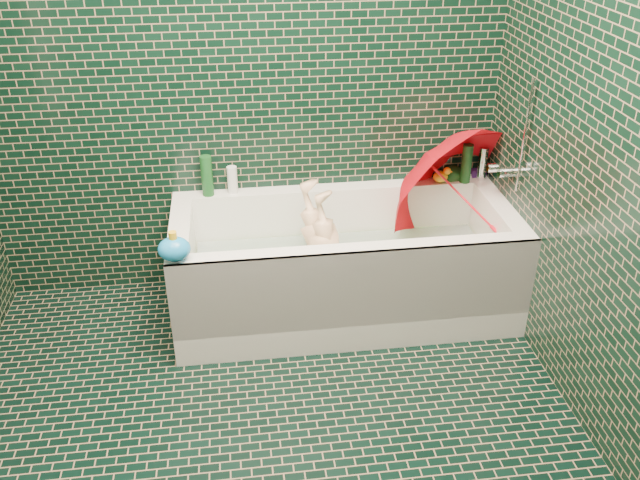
{
  "coord_description": "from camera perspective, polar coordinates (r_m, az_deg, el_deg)",
  "views": [
    {
      "loc": [
        -0.06,
        -1.88,
        2.08
      ],
      "look_at": [
        0.3,
        0.82,
        0.53
      ],
      "focal_mm": 38.0,
      "sensor_mm": 36.0,
      "label": 1
    }
  ],
  "objects": [
    {
      "name": "floor",
      "position": [
        2.8,
        -4.04,
        -18.44
      ],
      "size": [
        2.8,
        2.8,
        0.0
      ],
      "primitive_type": "plane",
      "color": "black",
      "rests_on": "ground"
    },
    {
      "name": "wall_back",
      "position": [
        3.38,
        -6.59,
        15.21
      ],
      "size": [
        2.8,
        0.0,
        2.8
      ],
      "primitive_type": "plane",
      "rotation": [
        1.57,
        0.0,
        0.0
      ],
      "color": "black",
      "rests_on": "floor"
    },
    {
      "name": "bathtub",
      "position": [
        3.47,
        2.05,
        -2.95
      ],
      "size": [
        1.7,
        0.75,
        0.55
      ],
      "color": "white",
      "rests_on": "floor"
    },
    {
      "name": "bath_mat",
      "position": [
        3.52,
        1.99,
        -3.57
      ],
      "size": [
        1.35,
        0.47,
        0.01
      ],
      "primitive_type": "cube",
      "color": "#53D22A",
      "rests_on": "bathtub"
    },
    {
      "name": "water",
      "position": [
        3.44,
        2.03,
        -1.56
      ],
      "size": [
        1.48,
        0.53,
        0.0
      ],
      "primitive_type": "cube",
      "color": "silver",
      "rests_on": "bathtub"
    },
    {
      "name": "faucet",
      "position": [
        3.44,
        15.78,
        6.13
      ],
      "size": [
        0.18,
        0.19,
        0.55
      ],
      "color": "silver",
      "rests_on": "wall_right"
    },
    {
      "name": "child",
      "position": [
        3.42,
        0.72,
        -1.54
      ],
      "size": [
        0.88,
        0.52,
        0.34
      ],
      "primitive_type": "imported",
      "rotation": [
        -1.39,
        0.0,
        -1.28
      ],
      "color": "beige",
      "rests_on": "bathtub"
    },
    {
      "name": "umbrella",
      "position": [
        3.54,
        11.9,
        3.56
      ],
      "size": [
        1.01,
        1.13,
        1.06
      ],
      "primitive_type": "imported",
      "rotation": [
        0.48,
        -0.35,
        0.42
      ],
      "color": "red",
      "rests_on": "bathtub"
    },
    {
      "name": "soap_bottle_a",
      "position": [
        3.77,
        12.21,
        4.96
      ],
      "size": [
        0.11,
        0.11,
        0.24
      ],
      "primitive_type": "imported",
      "rotation": [
        0.0,
        0.0,
        0.27
      ],
      "color": "white",
      "rests_on": "bathtub"
    },
    {
      "name": "soap_bottle_b",
      "position": [
        3.81,
        13.24,
        5.14
      ],
      "size": [
        0.09,
        0.09,
        0.19
      ],
      "primitive_type": "imported",
      "rotation": [
        0.0,
        0.0,
        0.09
      ],
      "color": "#491D6D",
      "rests_on": "bathtub"
    },
    {
      "name": "soap_bottle_c",
      "position": [
        3.74,
        11.4,
        4.85
      ],
      "size": [
        0.15,
        0.15,
        0.18
      ],
      "primitive_type": "imported",
      "rotation": [
        0.0,
        0.0,
        0.1
      ],
      "color": "#14481C",
      "rests_on": "bathtub"
    },
    {
      "name": "bottle_right_tall",
      "position": [
        3.7,
        12.23,
        6.31
      ],
      "size": [
        0.06,
        0.06,
        0.21
      ],
      "primitive_type": "cylinder",
      "rotation": [
        0.0,
        0.0,
        0.11
      ],
      "color": "#14481C",
      "rests_on": "bathtub"
    },
    {
      "name": "bottle_right_pump",
      "position": [
        3.76,
        13.52,
        6.27
      ],
      "size": [
        0.06,
        0.06,
        0.18
      ],
      "primitive_type": "cylinder",
      "rotation": [
        0.0,
        0.0,
        0.18
      ],
      "color": "silver",
      "rests_on": "bathtub"
    },
    {
      "name": "bottle_left_tall",
      "position": [
        3.52,
        -9.5,
        5.35
      ],
      "size": [
        0.07,
        0.07,
        0.21
      ],
      "primitive_type": "cylinder",
      "rotation": [
        0.0,
        0.0,
        -0.16
      ],
      "color": "#14481C",
      "rests_on": "bathtub"
    },
    {
      "name": "bottle_left_short",
      "position": [
        3.54,
        -7.39,
        5.05
      ],
      "size": [
        0.06,
        0.06,
        0.15
      ],
      "primitive_type": "cylinder",
      "rotation": [
        0.0,
        0.0,
        -0.2
      ],
      "color": "white",
      "rests_on": "bathtub"
    },
    {
      "name": "rubber_duck",
      "position": [
        3.7,
        10.22,
        5.35
      ],
      "size": [
        0.11,
        0.09,
        0.09
      ],
      "rotation": [
        0.0,
        0.0,
        -0.34
      ],
      "color": "gold",
      "rests_on": "bathtub"
    },
    {
      "name": "bath_toy",
      "position": [
        2.97,
        -12.18,
        -0.72
      ],
      "size": [
        0.17,
        0.15,
        0.14
      ],
      "rotation": [
        0.0,
        0.0,
        0.27
      ],
      "color": "#177FD0",
      "rests_on": "bathtub"
    }
  ]
}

